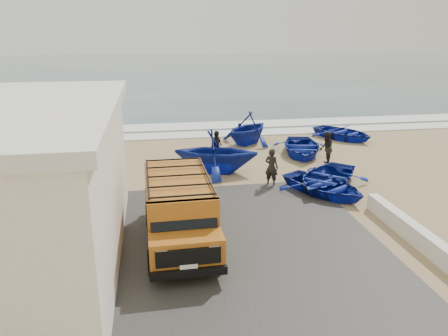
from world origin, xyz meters
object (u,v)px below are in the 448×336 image
parapet (422,240)px  fisherman_back (216,147)px  boat_mid_right (301,147)px  fisherman_middle (326,149)px  boat_near_left (324,186)px  boat_mid_left (216,152)px  van (179,208)px  boat_far_left (248,128)px  boat_near_right (326,178)px  boat_far_right (343,133)px  fisherman_front (272,167)px

parapet → fisherman_back: fisherman_back is taller
boat_mid_right → fisherman_middle: 1.95m
boat_near_left → boat_mid_left: 4.98m
parapet → van: (-6.82, 1.54, 0.82)m
boat_mid_right → boat_far_left: size_ratio=1.13×
boat_near_right → fisherman_middle: 3.07m
boat_far_right → parapet: bearing=-136.1°
van → parapet: bearing=-13.8°
fisherman_front → fisherman_back: size_ratio=1.01×
boat_mid_left → boat_mid_right: boat_mid_left is taller
fisherman_middle → boat_mid_right: bearing=-140.1°
van → fisherman_back: size_ratio=3.16×
boat_mid_right → fisherman_middle: bearing=-59.8°
fisherman_front → boat_mid_left: bearing=-8.1°
fisherman_middle → fisherman_back: fisherman_middle is taller
parapet → boat_mid_left: 9.25m
boat_near_left → boat_far_right: boat_far_right is taller
van → fisherman_front: (3.96, 4.32, -0.33)m
boat_near_right → boat_far_left: boat_far_left is taller
van → boat_near_right: bearing=30.8°
boat_far_left → fisherman_back: boat_far_left is taller
parapet → fisherman_middle: fisherman_middle is taller
boat_far_right → boat_mid_right: bearing=-173.3°
van → boat_near_left: 6.45m
boat_far_right → van: bearing=-163.8°
parapet → boat_mid_right: boat_mid_right is taller
boat_mid_left → boat_far_right: (8.05, 4.85, -0.58)m
boat_mid_right → boat_far_right: bearing=52.1°
parapet → boat_mid_left: size_ratio=1.66×
boat_mid_left → van: bearing=178.1°
fisherman_front → boat_near_right: bearing=-156.3°
van → boat_near_right: van is taller
van → fisherman_back: (2.26, 7.87, -0.34)m
parapet → fisherman_middle: 8.18m
boat_near_left → boat_far_left: (-1.21, 8.02, 0.52)m
boat_near_left → fisherman_back: (-3.40, 4.87, 0.40)m
boat_near_right → fisherman_front: (-2.12, 0.53, 0.37)m
fisherman_middle → boat_near_left: bearing=0.5°
parapet → fisherman_front: 6.54m
boat_near_right → parapet: bearing=-39.0°
boat_far_left → boat_far_right: 5.63m
boat_far_right → fisherman_middle: bearing=-154.1°
fisherman_back → fisherman_middle: bearing=-63.5°
van → fisherman_back: bearing=72.8°
boat_near_left → boat_far_left: 8.13m
boat_near_left → boat_near_right: bearing=32.7°
boat_mid_right → fisherman_back: size_ratio=2.49×
boat_near_right → boat_near_left: bearing=-74.8°
boat_far_left → fisherman_front: size_ratio=2.18×
boat_near_left → fisherman_front: (-1.70, 1.32, 0.41)m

